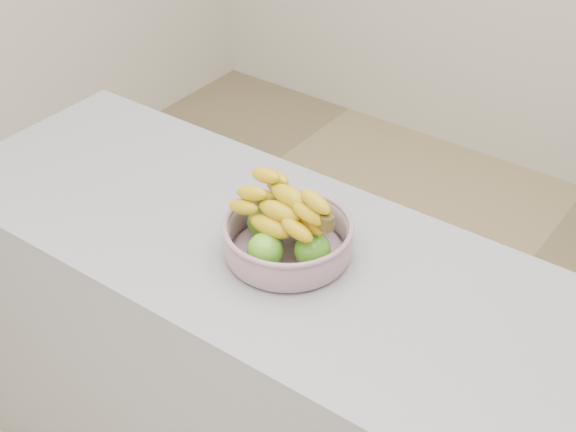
# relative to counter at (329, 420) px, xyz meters

# --- Properties ---
(counter) EXTENTS (2.00, 0.60, 0.90)m
(counter) POSITION_rel_counter_xyz_m (0.00, 0.00, 0.00)
(counter) COLOR gray
(counter) RESTS_ON ground
(fruit_bowl) EXTENTS (0.28, 0.28, 0.17)m
(fruit_bowl) POSITION_rel_counter_xyz_m (-0.12, 0.00, 0.50)
(fruit_bowl) COLOR #9CA7BB
(fruit_bowl) RESTS_ON counter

